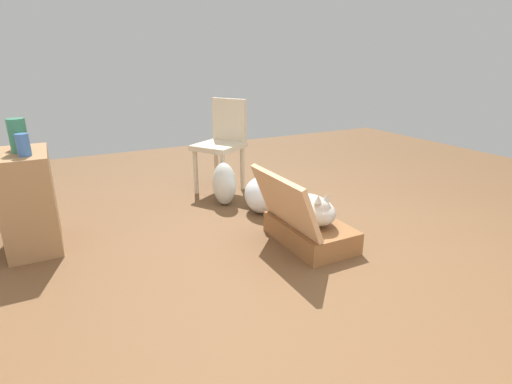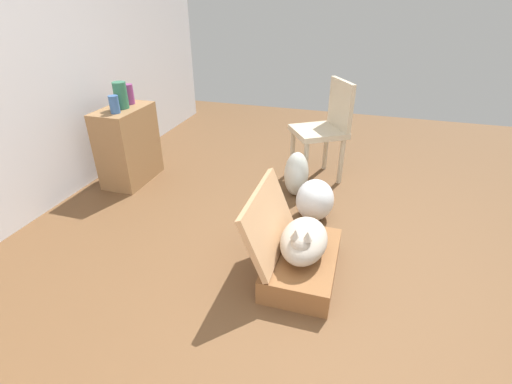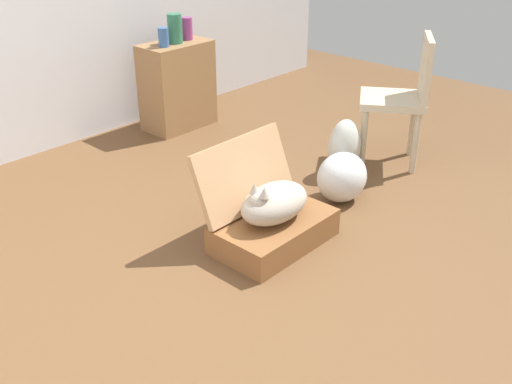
{
  "view_description": "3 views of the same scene",
  "coord_description": "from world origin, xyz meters",
  "px_view_note": "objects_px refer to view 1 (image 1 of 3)",
  "views": [
    {
      "loc": [
        -1.94,
        1.62,
        1.28
      ],
      "look_at": [
        0.26,
        0.48,
        0.43
      ],
      "focal_mm": 27.41,
      "sensor_mm": 36.0,
      "label": 1
    },
    {
      "loc": [
        -1.62,
        -0.18,
        1.59
      ],
      "look_at": [
        0.36,
        0.42,
        0.45
      ],
      "focal_mm": 25.85,
      "sensor_mm": 36.0,
      "label": 2
    },
    {
      "loc": [
        -1.98,
        -1.79,
        1.79
      ],
      "look_at": [
        0.22,
        0.23,
        0.26
      ],
      "focal_mm": 42.15,
      "sensor_mm": 36.0,
      "label": 3
    }
  ],
  "objects_px": {
    "vase_short": "(17,136)",
    "vase_round": "(18,135)",
    "plastic_bag_clear": "(224,184)",
    "plastic_bag_white": "(262,195)",
    "vase_tall": "(23,145)",
    "suitcase_base": "(310,232)",
    "side_table": "(29,201)",
    "chair": "(223,141)",
    "cat": "(312,209)"
  },
  "relations": [
    {
      "from": "vase_short",
      "to": "vase_round",
      "type": "relative_size",
      "value": 0.78
    },
    {
      "from": "plastic_bag_clear",
      "to": "vase_round",
      "type": "distance_m",
      "value": 1.64
    },
    {
      "from": "plastic_bag_white",
      "to": "vase_tall",
      "type": "height_order",
      "value": "vase_tall"
    },
    {
      "from": "plastic_bag_white",
      "to": "vase_round",
      "type": "xyz_separation_m",
      "value": [
        0.17,
        1.74,
        0.64
      ]
    },
    {
      "from": "plastic_bag_white",
      "to": "vase_round",
      "type": "height_order",
      "value": "vase_round"
    },
    {
      "from": "plastic_bag_white",
      "to": "vase_round",
      "type": "bearing_deg",
      "value": 84.31
    },
    {
      "from": "plastic_bag_white",
      "to": "vase_short",
      "type": "distance_m",
      "value": 1.88
    },
    {
      "from": "suitcase_base",
      "to": "side_table",
      "type": "distance_m",
      "value": 1.99
    },
    {
      "from": "plastic_bag_white",
      "to": "vase_tall",
      "type": "bearing_deg",
      "value": 88.89
    },
    {
      "from": "side_table",
      "to": "chair",
      "type": "xyz_separation_m",
      "value": [
        0.57,
        -1.7,
        0.15
      ]
    },
    {
      "from": "vase_tall",
      "to": "plastic_bag_white",
      "type": "bearing_deg",
      "value": -91.11
    },
    {
      "from": "cat",
      "to": "plastic_bag_clear",
      "type": "xyz_separation_m",
      "value": [
        1.02,
        0.25,
        -0.06
      ]
    },
    {
      "from": "suitcase_base",
      "to": "cat",
      "type": "bearing_deg",
      "value": 177.92
    },
    {
      "from": "vase_tall",
      "to": "vase_round",
      "type": "height_order",
      "value": "vase_round"
    },
    {
      "from": "plastic_bag_clear",
      "to": "suitcase_base",
      "type": "bearing_deg",
      "value": -166.37
    },
    {
      "from": "cat",
      "to": "plastic_bag_clear",
      "type": "distance_m",
      "value": 1.05
    },
    {
      "from": "cat",
      "to": "plastic_bag_white",
      "type": "distance_m",
      "value": 0.7
    },
    {
      "from": "chair",
      "to": "cat",
      "type": "bearing_deg",
      "value": -29.51
    },
    {
      "from": "vase_tall",
      "to": "chair",
      "type": "bearing_deg",
      "value": -66.79
    },
    {
      "from": "plastic_bag_white",
      "to": "suitcase_base",
      "type": "bearing_deg",
      "value": -177.32
    },
    {
      "from": "vase_round",
      "to": "plastic_bag_white",
      "type": "bearing_deg",
      "value": -95.69
    },
    {
      "from": "vase_tall",
      "to": "vase_round",
      "type": "xyz_separation_m",
      "value": [
        0.14,
        0.03,
        0.04
      ]
    },
    {
      "from": "plastic_bag_clear",
      "to": "chair",
      "type": "bearing_deg",
      "value": -21.87
    },
    {
      "from": "plastic_bag_white",
      "to": "chair",
      "type": "distance_m",
      "value": 0.82
    },
    {
      "from": "plastic_bag_white",
      "to": "chair",
      "type": "relative_size",
      "value": 0.38
    },
    {
      "from": "suitcase_base",
      "to": "vase_short",
      "type": "height_order",
      "value": "vase_short"
    },
    {
      "from": "plastic_bag_white",
      "to": "chair",
      "type": "xyz_separation_m",
      "value": [
        0.75,
        0.05,
        0.34
      ]
    },
    {
      "from": "suitcase_base",
      "to": "plastic_bag_white",
      "type": "xyz_separation_m",
      "value": [
        0.68,
        0.03,
        0.08
      ]
    },
    {
      "from": "vase_short",
      "to": "side_table",
      "type": "bearing_deg",
      "value": -178.69
    },
    {
      "from": "plastic_bag_white",
      "to": "side_table",
      "type": "distance_m",
      "value": 1.77
    },
    {
      "from": "suitcase_base",
      "to": "vase_short",
      "type": "relative_size",
      "value": 3.88
    },
    {
      "from": "vase_tall",
      "to": "chair",
      "type": "xyz_separation_m",
      "value": [
        0.71,
        -1.66,
        -0.26
      ]
    },
    {
      "from": "vase_round",
      "to": "vase_tall",
      "type": "bearing_deg",
      "value": -168.85
    },
    {
      "from": "side_table",
      "to": "vase_tall",
      "type": "distance_m",
      "value": 0.44
    },
    {
      "from": "suitcase_base",
      "to": "vase_tall",
      "type": "relative_size",
      "value": 4.66
    },
    {
      "from": "suitcase_base",
      "to": "vase_short",
      "type": "distance_m",
      "value": 2.16
    },
    {
      "from": "vase_tall",
      "to": "vase_short",
      "type": "bearing_deg",
      "value": 8.83
    },
    {
      "from": "cat",
      "to": "vase_tall",
      "type": "distance_m",
      "value": 1.95
    },
    {
      "from": "side_table",
      "to": "vase_round",
      "type": "xyz_separation_m",
      "value": [
        0.0,
        -0.01,
        0.46
      ]
    },
    {
      "from": "plastic_bag_white",
      "to": "plastic_bag_clear",
      "type": "distance_m",
      "value": 0.39
    },
    {
      "from": "chair",
      "to": "vase_round",
      "type": "bearing_deg",
      "value": -103.87
    },
    {
      "from": "cat",
      "to": "vase_round",
      "type": "relative_size",
      "value": 2.33
    },
    {
      "from": "plastic_bag_clear",
      "to": "vase_round",
      "type": "bearing_deg",
      "value": 95.82
    },
    {
      "from": "vase_round",
      "to": "vase_short",
      "type": "bearing_deg",
      "value": 6.47
    },
    {
      "from": "suitcase_base",
      "to": "vase_short",
      "type": "xyz_separation_m",
      "value": [
        1.0,
        1.78,
        0.7
      ]
    },
    {
      "from": "suitcase_base",
      "to": "vase_round",
      "type": "bearing_deg",
      "value": 64.11
    },
    {
      "from": "suitcase_base",
      "to": "side_table",
      "type": "height_order",
      "value": "side_table"
    },
    {
      "from": "suitcase_base",
      "to": "vase_short",
      "type": "bearing_deg",
      "value": 60.77
    },
    {
      "from": "side_table",
      "to": "vase_tall",
      "type": "height_order",
      "value": "vase_tall"
    },
    {
      "from": "suitcase_base",
      "to": "cat",
      "type": "height_order",
      "value": "cat"
    }
  ]
}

